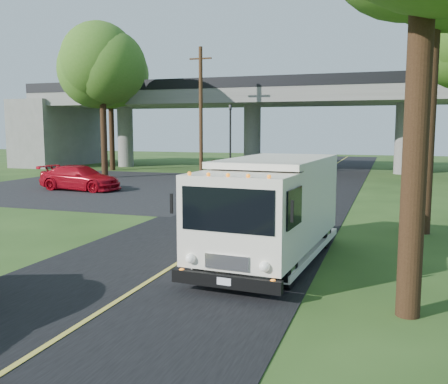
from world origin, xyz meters
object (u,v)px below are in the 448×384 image
at_px(traffic_signal, 230,132).
at_px(utility_pole, 201,112).
at_px(tree_left_lot, 103,63).
at_px(pedestrian, 214,177).
at_px(tree_left_far, 111,79).
at_px(red_sedan, 80,178).
at_px(step_van, 271,206).

distance_m(traffic_signal, utility_pole, 2.86).
xyz_separation_m(tree_left_lot, pedestrian, (9.99, -5.58, -6.99)).
bearing_deg(traffic_signal, tree_left_far, 170.35).
bearing_deg(red_sedan, tree_left_far, 26.89).
distance_m(traffic_signal, red_sedan, 12.20).
distance_m(traffic_signal, step_van, 23.62).
xyz_separation_m(traffic_signal, step_van, (8.20, -22.08, -1.74)).
bearing_deg(tree_left_lot, red_sedan, -70.33).
height_order(utility_pole, pedestrian, utility_pole).
bearing_deg(pedestrian, tree_left_far, -42.15).
distance_m(utility_pole, red_sedan, 10.26).
height_order(traffic_signal, pedestrian, traffic_signal).
xyz_separation_m(traffic_signal, pedestrian, (2.20, -9.74, -2.28)).
distance_m(tree_left_lot, step_van, 24.87).
bearing_deg(red_sedan, step_van, -126.14).
bearing_deg(step_van, tree_left_far, 132.46).
relative_size(tree_left_lot, pedestrian, 5.73).
height_order(tree_left_far, pedestrian, tree_left_far).
height_order(tree_left_far, red_sedan, tree_left_far).
relative_size(utility_pole, tree_left_far, 0.91).
height_order(utility_pole, tree_left_lot, tree_left_lot).
bearing_deg(tree_left_lot, step_van, -48.23).
xyz_separation_m(tree_left_lot, step_van, (16.00, -17.91, -6.44)).
bearing_deg(tree_left_lot, tree_left_far, 116.57).
relative_size(tree_left_far, red_sedan, 2.06).
distance_m(utility_pole, pedestrian, 9.34).
distance_m(tree_left_far, pedestrian, 18.59).
bearing_deg(tree_left_lot, utility_pole, 18.97).
bearing_deg(traffic_signal, step_van, -69.61).
distance_m(traffic_signal, tree_left_lot, 10.01).
relative_size(tree_left_lot, step_van, 1.60).
bearing_deg(pedestrian, red_sedan, 5.95).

